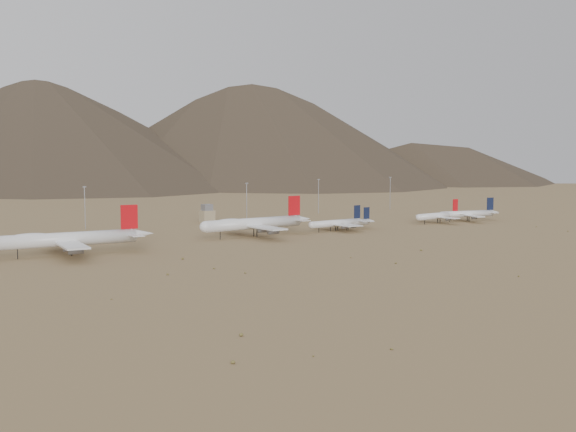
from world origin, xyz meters
TOP-DOWN VIEW (x-y plane):
  - ground at (0.00, 0.00)m, footprint 3000.00×3000.00m
  - widebody_centre at (-88.47, 23.96)m, footprint 73.80×56.97m
  - widebody_east at (16.97, 38.40)m, footprint 72.01×55.27m
  - narrowbody_a at (72.04, 35.71)m, footprint 43.52×31.23m
  - narrowbody_b at (80.35, 36.37)m, footprint 39.16×28.04m
  - narrowbody_c at (154.81, 35.36)m, footprint 44.84×32.34m
  - narrowbody_d at (179.11, 32.51)m, footprint 45.84×33.74m
  - control_tower at (30.00, 120.00)m, footprint 8.00×8.00m
  - mast_west at (-47.67, 127.87)m, footprint 2.00×0.60m
  - mast_centre at (54.97, 111.64)m, footprint 2.00×0.60m
  - mast_east at (129.80, 134.50)m, footprint 2.00×0.60m
  - mast_far_east at (198.83, 133.04)m, footprint 2.00×0.60m
  - desert_scrub at (-40.18, -86.67)m, footprint 417.94×164.75m

SIDE VIEW (x-z plane):
  - ground at x=0.00m, z-range 0.00..0.00m
  - desert_scrub at x=-40.18m, z-range -0.12..0.82m
  - narrowbody_b at x=80.35m, z-range -2.27..10.65m
  - narrowbody_a at x=72.04m, z-range -2.52..11.83m
  - narrowbody_c at x=154.81m, z-range -2.60..12.20m
  - narrowbody_d at x=179.11m, z-range -2.70..12.69m
  - control_tower at x=30.00m, z-range -0.68..11.32m
  - widebody_east at x=16.97m, z-range -3.32..18.06m
  - widebody_centre at x=-88.47m, z-range -3.40..18.52m
  - mast_west at x=-47.67m, z-range 1.35..27.05m
  - mast_centre at x=54.97m, z-range 1.35..27.05m
  - mast_east at x=129.80m, z-range 1.35..27.05m
  - mast_far_east at x=198.83m, z-range 1.35..27.05m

